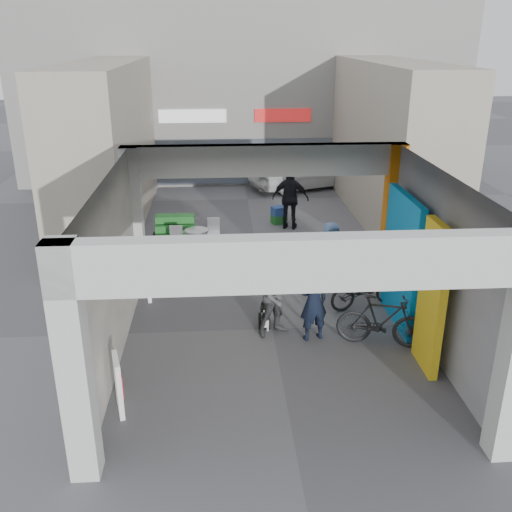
{
  "coord_description": "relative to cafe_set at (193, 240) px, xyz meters",
  "views": [
    {
      "loc": [
        -1.05,
        -10.55,
        5.82
      ],
      "look_at": [
        -0.27,
        1.0,
        1.26
      ],
      "focal_mm": 40.0,
      "sensor_mm": 36.0,
      "label": 1
    }
  ],
  "objects": [
    {
      "name": "bollard_left",
      "position": [
        0.34,
        -2.5,
        0.12
      ],
      "size": [
        0.09,
        0.09,
        0.84
      ],
      "primitive_type": "cylinder",
      "color": "#95999E",
      "rests_on": "ground"
    },
    {
      "name": "bicycle_rear",
      "position": [
        3.91,
        -5.58,
        0.24
      ],
      "size": [
        1.86,
        0.97,
        1.07
      ],
      "primitive_type": "imported",
      "rotation": [
        0.0,
        0.0,
        1.3
      ],
      "color": "black",
      "rests_on": "ground"
    },
    {
      "name": "bollard_center",
      "position": [
        1.92,
        -2.29,
        0.15
      ],
      "size": [
        0.09,
        0.09,
        0.89
      ],
      "primitive_type": "cylinder",
      "color": "#95999E",
      "rests_on": "ground"
    },
    {
      "name": "ground",
      "position": [
        1.81,
        -4.78,
        -0.3
      ],
      "size": [
        90.0,
        90.0,
        0.0
      ],
      "primitive_type": "plane",
      "color": "#55555A",
      "rests_on": "ground"
    },
    {
      "name": "arcade_canopy",
      "position": [
        2.35,
        -5.6,
        2.0
      ],
      "size": [
        6.4,
        6.45,
        6.4
      ],
      "color": "beige",
      "rests_on": "ground"
    },
    {
      "name": "bicycle_front",
      "position": [
        4.0,
        -3.88,
        0.17
      ],
      "size": [
        1.87,
        1.14,
        0.93
      ],
      "primitive_type": "imported",
      "rotation": [
        0.0,
        0.0,
        1.89
      ],
      "color": "black",
      "rests_on": "ground"
    },
    {
      "name": "white_van",
      "position": [
        4.17,
        6.72,
        0.45
      ],
      "size": [
        4.72,
        3.24,
        1.49
      ],
      "primitive_type": "imported",
      "rotation": [
        0.0,
        0.0,
        1.95
      ],
      "color": "silver",
      "rests_on": "ground"
    },
    {
      "name": "plaza_bldg_left",
      "position": [
        -2.69,
        2.72,
        2.2
      ],
      "size": [
        2.0,
        9.0,
        5.0
      ],
      "primitive_type": "cube",
      "color": "#A19885",
      "rests_on": "ground"
    },
    {
      "name": "man_with_dog",
      "position": [
        2.59,
        -5.23,
        0.53
      ],
      "size": [
        0.69,
        0.55,
        1.65
      ],
      "primitive_type": "imported",
      "rotation": [
        0.0,
        0.0,
        3.44
      ],
      "color": "black",
      "rests_on": "ground"
    },
    {
      "name": "far_building",
      "position": [
        1.81,
        9.21,
        3.69
      ],
      "size": [
        18.0,
        4.08,
        8.0
      ],
      "color": "white",
      "rests_on": "ground"
    },
    {
      "name": "advert_board_far",
      "position": [
        -0.93,
        -3.11,
        0.21
      ],
      "size": [
        0.19,
        0.56,
        1.0
      ],
      "rotation": [
        0.0,
        0.0,
        0.2
      ],
      "color": "silver",
      "rests_on": "ground"
    },
    {
      "name": "produce_stand",
      "position": [
        -0.53,
        0.39,
        0.05
      ],
      "size": [
        1.34,
        0.72,
        0.88
      ],
      "rotation": [
        0.0,
        0.0,
        0.38
      ],
      "color": "black",
      "rests_on": "ground"
    },
    {
      "name": "crate_stack",
      "position": [
        2.69,
        2.29,
        -0.02
      ],
      "size": [
        0.54,
        0.48,
        0.56
      ],
      "rotation": [
        0.0,
        0.0,
        0.35
      ],
      "color": "#1B601B",
      "rests_on": "ground"
    },
    {
      "name": "man_elderly",
      "position": [
        3.43,
        -2.54,
        0.5
      ],
      "size": [
        0.88,
        0.68,
        1.59
      ],
      "primitive_type": "imported",
      "rotation": [
        0.0,
        0.0,
        0.25
      ],
      "color": "#6385C1",
      "rests_on": "ground"
    },
    {
      "name": "cafe_set",
      "position": [
        0.0,
        0.0,
        0.0
      ],
      "size": [
        1.39,
        1.12,
        0.84
      ],
      "rotation": [
        0.0,
        0.0,
        -0.28
      ],
      "color": "#A0A0A5",
      "rests_on": "ground"
    },
    {
      "name": "advert_board_near",
      "position": [
        -0.93,
        -7.39,
        0.21
      ],
      "size": [
        0.22,
        0.55,
        1.0
      ],
      "rotation": [
        0.0,
        0.0,
        0.26
      ],
      "color": "silver",
      "rests_on": "ground"
    },
    {
      "name": "bollard_right",
      "position": [
        3.42,
        -2.44,
        0.13
      ],
      "size": [
        0.09,
        0.09,
        0.86
      ],
      "primitive_type": "cylinder",
      "color": "#95999E",
      "rests_on": "ground"
    },
    {
      "name": "man_back_turned",
      "position": [
        1.9,
        -4.96,
        0.56
      ],
      "size": [
        1.03,
        0.94,
        1.72
      ],
      "primitive_type": "imported",
      "rotation": [
        0.0,
        0.0,
        0.43
      ],
      "color": "#424245",
      "rests_on": "ground"
    },
    {
      "name": "man_crates",
      "position": [
        2.99,
        1.76,
        0.69
      ],
      "size": [
        1.24,
        0.79,
        1.97
      ],
      "primitive_type": "imported",
      "rotation": [
        0.0,
        0.0,
        2.85
      ],
      "color": "black",
      "rests_on": "ground"
    },
    {
      "name": "plaza_bldg_right",
      "position": [
        6.31,
        2.72,
        2.2
      ],
      "size": [
        2.0,
        9.0,
        5.0
      ],
      "primitive_type": "cube",
      "color": "#A19885",
      "rests_on": "ground"
    },
    {
      "name": "border_collie",
      "position": [
        1.65,
        -4.74,
        -0.04
      ],
      "size": [
        0.24,
        0.47,
        0.65
      ],
      "rotation": [
        0.0,
        0.0,
        -0.05
      ],
      "color": "black",
      "rests_on": "ground"
    }
  ]
}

